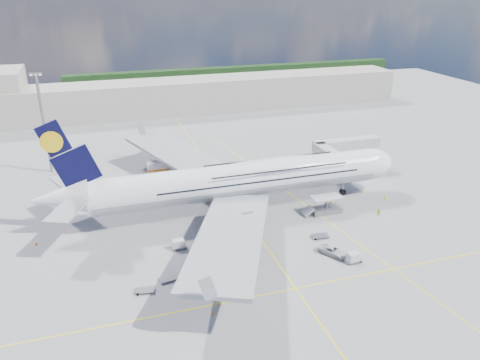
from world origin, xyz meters
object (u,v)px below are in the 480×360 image
object	(u,v)px
cone_tail	(36,244)
catering_truck_outer	(160,147)
airliner	(241,180)
dolly_nose_far	(353,257)
jet_bridge	(340,149)
baggage_tug	(211,265)
service_van	(333,251)
crew_nose	(385,197)
cone_nose	(362,192)
catering_truck_inner	(160,169)
cone_wing_right_inner	(176,239)
dolly_back	(178,244)
crew_van	(332,199)
cone_wing_right_outer	(213,313)
cone_wing_left_inner	(222,195)
crew_tug	(231,266)
dolly_row_b	(169,278)
cone_wing_left_outer	(180,168)
crew_wing	(218,231)
cargo_loader	(325,207)
dolly_row_a	(145,290)
dolly_nose_near	(320,236)
crew_loader	(379,213)
light_mast	(44,123)

from	to	relation	value
cone_tail	catering_truck_outer	bearing A→B (deg)	55.64
airliner	dolly_nose_far	bearing A→B (deg)	-64.36
jet_bridge	baggage_tug	world-z (taller)	jet_bridge
service_van	crew_nose	bearing A→B (deg)	4.87
cone_nose	catering_truck_inner	bearing A→B (deg)	151.09
service_van	cone_wing_right_inner	xyz separation A→B (m)	(-26.22, 13.38, -0.46)
dolly_back	service_van	world-z (taller)	dolly_back
jet_bridge	catering_truck_inner	bearing A→B (deg)	163.97
crew_nose	cone_wing_right_inner	distance (m)	48.16
catering_truck_outer	crew_van	size ratio (longest dim) A/B	3.53
cone_wing_right_outer	dolly_nose_far	bearing A→B (deg)	13.13
cone_nose	cone_wing_left_inner	bearing A→B (deg)	166.23
service_van	crew_tug	distance (m)	18.98
dolly_row_b	cone_wing_right_outer	xyz separation A→B (m)	(4.79, -10.65, -0.07)
cone_wing_left_outer	cone_wing_right_outer	size ratio (longest dim) A/B	0.85
crew_wing	cone_wing_right_outer	xyz separation A→B (m)	(-6.87, -22.63, -0.60)
cargo_loader	cone_wing_left_outer	xyz separation A→B (m)	(-24.93, 33.98, -1.02)
catering_truck_outer	cone_wing_right_outer	world-z (taller)	catering_truck_outer
dolly_row_a	dolly_row_b	xyz separation A→B (m)	(4.18, 1.98, 0.01)
catering_truck_outer	crew_wing	bearing A→B (deg)	-59.16
dolly_nose_near	crew_van	bearing A→B (deg)	60.21
dolly_nose_near	cone_wing_right_inner	distance (m)	27.75
catering_truck_inner	crew_tug	distance (m)	45.64
dolly_row_b	crew_tug	distance (m)	10.63
dolly_nose_near	cone_wing_left_outer	xyz separation A→B (m)	(-19.18, 43.33, -0.14)
jet_bridge	dolly_nose_near	size ratio (longest dim) A/B	5.51
crew_wing	cone_tail	xyz separation A→B (m)	(-33.44, 6.67, -0.57)
cone_wing_right_outer	cargo_loader	bearing A→B (deg)	38.97
dolly_nose_far	cone_wing_left_inner	bearing A→B (deg)	107.78
cone_wing_right_inner	cone_wing_left_outer	bearing A→B (deg)	78.11
crew_van	cargo_loader	bearing A→B (deg)	114.68
crew_van	cone_tail	distance (m)	61.15
baggage_tug	cone_wing_left_inner	world-z (taller)	baggage_tug
jet_bridge	dolly_nose_near	bearing A→B (deg)	-124.38
service_van	cone_wing_right_outer	bearing A→B (deg)	169.11
jet_bridge	crew_nose	bearing A→B (deg)	-81.59
dolly_row_b	dolly_nose_far	bearing A→B (deg)	-15.19
airliner	cone_wing_left_outer	bearing A→B (deg)	107.31
cone_nose	crew_loader	bearing A→B (deg)	-104.84
jet_bridge	cone_wing_right_outer	world-z (taller)	jet_bridge
cone_wing_left_inner	cone_wing_right_outer	world-z (taller)	cone_wing_left_inner
light_mast	dolly_row_b	xyz separation A→B (m)	(20.92, -56.62, -12.86)
dolly_nose_near	baggage_tug	distance (m)	23.06
light_mast	crew_van	xyz separation A→B (m)	(60.28, -38.63, -12.21)
cone_wing_left_outer	crew_wing	bearing A→B (deg)	-88.92
crew_nose	crew_tug	bearing A→B (deg)	173.58
dolly_row_b	dolly_nose_far	size ratio (longest dim) A/B	1.06
baggage_tug	cone_wing_right_outer	world-z (taller)	baggage_tug
dolly_row_b	crew_wing	world-z (taller)	crew_wing
dolly_nose_near	crew_loader	xyz separation A→B (m)	(15.71, 4.35, 0.47)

